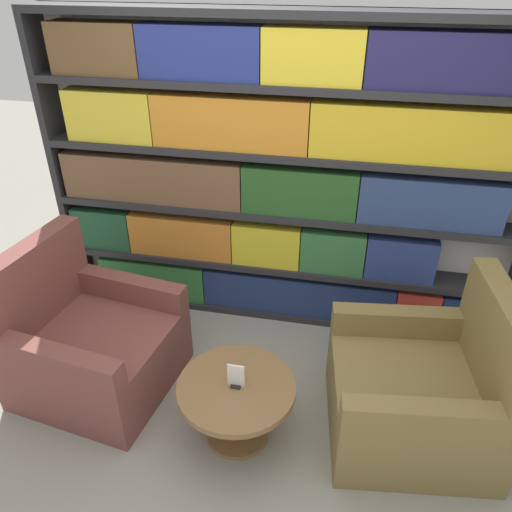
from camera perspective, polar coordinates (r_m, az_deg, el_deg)
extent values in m
plane|color=gray|center=(3.15, -1.92, -21.93)|extent=(14.00, 14.00, 0.00)
cube|color=silver|center=(3.69, 3.35, 9.05)|extent=(3.45, 0.05, 2.24)
cube|color=#262628|center=(4.16, -21.15, 9.60)|extent=(0.05, 0.30, 2.24)
cube|color=#262628|center=(4.13, 2.62, -5.80)|extent=(3.35, 0.30, 0.05)
cube|color=#262628|center=(3.89, 2.77, -0.84)|extent=(3.35, 0.30, 0.05)
cube|color=#262628|center=(3.67, 2.95, 5.08)|extent=(3.35, 0.30, 0.05)
cube|color=#262628|center=(3.49, 3.16, 11.68)|extent=(3.35, 0.30, 0.05)
cube|color=#262628|center=(3.37, 3.39, 18.87)|extent=(3.35, 0.30, 0.05)
cube|color=#262628|center=(3.30, 3.64, 26.06)|extent=(3.35, 0.30, 0.05)
cube|color=#307435|center=(4.25, -11.45, -2.18)|extent=(0.89, 0.20, 0.32)
cube|color=navy|center=(3.99, 4.78, -4.13)|extent=(1.49, 0.20, 0.32)
cube|color=#BE352B|center=(4.02, 17.86, -5.46)|extent=(0.32, 0.20, 0.32)
cube|color=navy|center=(4.09, 22.92, -5.90)|extent=(0.39, 0.20, 0.32)
cube|color=#204F32|center=(4.19, -16.82, 3.29)|extent=(0.47, 0.20, 0.33)
cube|color=#C87529|center=(3.94, -8.36, 2.51)|extent=(0.82, 0.20, 0.33)
cube|color=gold|center=(3.78, 1.30, 1.55)|extent=(0.51, 0.20, 0.33)
cube|color=#336E3B|center=(3.74, 8.79, 0.77)|extent=(0.47, 0.20, 0.33)
cube|color=navy|center=(3.76, 16.18, 0.00)|extent=(0.49, 0.20, 0.33)
cube|color=brown|center=(3.81, -11.64, 8.74)|extent=(1.36, 0.20, 0.34)
cube|color=#275523|center=(3.55, 5.04, 7.53)|extent=(0.81, 0.20, 0.34)
cube|color=navy|center=(3.57, 19.32, 5.99)|extent=(0.95, 0.20, 0.34)
cube|color=gold|center=(3.77, -16.10, 15.25)|extent=(0.63, 0.20, 0.35)
cube|color=orange|center=(3.47, -2.89, 15.06)|extent=(1.07, 0.20, 0.35)
cube|color=gold|center=(3.40, 18.57, 13.13)|extent=(1.42, 0.20, 0.35)
cube|color=brown|center=(3.70, -17.70, 21.70)|extent=(0.61, 0.20, 0.33)
cube|color=navy|center=(3.43, -6.30, 22.18)|extent=(0.79, 0.20, 0.33)
cube|color=gold|center=(3.29, 6.57, 21.77)|extent=(0.62, 0.20, 0.33)
cube|color=#221F4D|center=(3.31, 21.17, 20.09)|extent=(0.94, 0.20, 0.33)
cube|color=brown|center=(3.54, -17.49, -10.92)|extent=(1.05, 1.01, 0.45)
cube|color=brown|center=(3.48, -24.07, -2.93)|extent=(0.27, 0.90, 0.55)
cube|color=brown|center=(3.10, -21.42, -11.30)|extent=(0.80, 0.23, 0.18)
cube|color=brown|center=(3.55, -13.88, -3.71)|extent=(0.80, 0.23, 0.18)
cube|color=olive|center=(3.24, 17.15, -15.77)|extent=(1.03, 0.99, 0.45)
cube|color=olive|center=(3.03, 25.98, -8.97)|extent=(0.25, 0.90, 0.55)
cube|color=olive|center=(3.29, 15.60, -7.20)|extent=(0.80, 0.22, 0.18)
cube|color=olive|center=(2.75, 18.21, -17.19)|extent=(0.80, 0.22, 0.18)
cylinder|color=brown|center=(3.10, -2.19, -17.48)|extent=(0.12, 0.12, 0.38)
cylinder|color=brown|center=(3.24, -2.12, -19.50)|extent=(0.38, 0.38, 0.03)
cylinder|color=brown|center=(2.95, -2.27, -14.82)|extent=(0.69, 0.69, 0.04)
cube|color=black|center=(2.93, -2.28, -14.48)|extent=(0.06, 0.06, 0.01)
cube|color=white|center=(2.88, -2.31, -13.50)|extent=(0.10, 0.01, 0.15)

